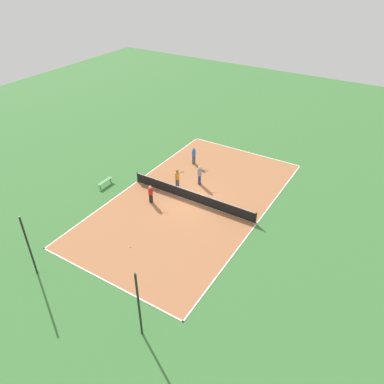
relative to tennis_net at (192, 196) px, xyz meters
The scene contains 12 objects.
ground_plane 0.53m from the tennis_net, ahead, with size 80.00×80.00×0.00m, color #3D7538.
court_surface 0.52m from the tennis_net, ahead, with size 11.64×20.82×0.02m.
tennis_net is the anchor object (origin of this frame).
bench 8.02m from the tennis_net, 13.87° to the left, with size 0.36×1.61×0.45m.
player_center_orange 2.38m from the tennis_net, 25.59° to the right, with size 0.58×0.99×1.84m.
player_coach_red 3.38m from the tennis_net, 35.00° to the left, with size 0.97×0.47×1.60m.
player_baseline_gray 2.76m from the tennis_net, 72.66° to the right, with size 0.97×0.75×1.76m.
player_near_blue 6.31m from the tennis_net, 59.98° to the right, with size 0.41×0.41×1.71m.
tennis_ball_left_sideline 10.22m from the tennis_net, 63.49° to the right, with size 0.07×0.07×0.07m, color #CCE033.
tennis_ball_right_alley 7.15m from the tennis_net, 84.04° to the left, with size 0.07×0.07×0.07m, color #CCE033.
fence_post_back_left 13.02m from the tennis_net, 109.35° to the left, with size 0.12×0.12×4.61m.
fence_post_back_right 13.02m from the tennis_net, 70.65° to the left, with size 0.12×0.12×4.61m.
Camera 1 is at (-13.26, 21.57, 17.80)m, focal length 35.00 mm.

